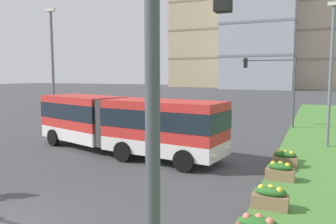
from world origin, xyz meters
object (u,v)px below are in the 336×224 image
Objects in this scene: flower_planter_3 at (285,159)px; apartment_tower_west at (205,33)px; streetlight_median at (331,69)px; flower_planter_1 at (270,197)px; car_navy_sedan at (136,116)px; streetlight_left at (53,67)px; flower_planter_2 at (280,171)px; apartment_tower_centre at (325,20)px; articulated_bus at (122,123)px; apartment_tower_westcentre at (260,27)px; traffic_light_far_right at (275,79)px; traffic_light_near_right at (186,80)px.

flower_planter_3 is 110.89m from apartment_tower_west.
streetlight_median is 0.21× the size of apartment_tower_west.
flower_planter_1 is 0.03× the size of apartment_tower_west.
streetlight_left reaches higher than car_navy_sedan.
flower_planter_1 is 1.00× the size of flower_planter_2.
apartment_tower_centre reaches higher than streetlight_median.
flower_planter_1 is (8.39, -4.88, -1.23)m from articulated_bus.
traffic_light_far_right is at bearing -80.27° from apartment_tower_westcentre.
articulated_bus is 9.78m from flower_planter_1.
flower_planter_2 is at bearing -82.73° from traffic_light_far_right.
apartment_tower_centre reaches higher than flower_planter_2.
apartment_tower_west is at bearing 149.53° from apartment_tower_westcentre.
apartment_tower_westcentre is at bearing 99.35° from flower_planter_2.
flower_planter_3 is 0.20× the size of traffic_light_far_right.
traffic_light_near_right reaches higher than car_navy_sedan.
flower_planter_2 is 1.00× the size of flower_planter_3.
traffic_light_near_right is 17.45m from streetlight_median.
apartment_tower_centre reaches higher than streetlight_left.
traffic_light_far_right is 98.37m from apartment_tower_west.
apartment_tower_westcentre is (-15.22, 92.46, 18.39)m from flower_planter_2.
articulated_bus is 10.95× the size of flower_planter_2.
car_navy_sedan is at bearing 139.19° from flower_planter_2.
apartment_tower_centre is at bearing 80.21° from car_navy_sedan.
flower_planter_1 is 5.35m from flower_planter_3.
flower_planter_3 is 93.34m from apartment_tower_westcentre.
flower_planter_2 is at bearing -40.81° from car_navy_sedan.
flower_planter_2 is at bearing 87.60° from traffic_light_near_right.
flower_planter_2 is at bearing -103.81° from streetlight_median.
streetlight_median is at bearing 12.07° from streetlight_left.
car_navy_sedan reaches higher than flower_planter_3.
apartment_tower_west is (-23.96, 94.09, 18.65)m from car_navy_sedan.
car_navy_sedan is 0.51× the size of streetlight_left.
streetlight_left is 17.52m from streetlight_median.
car_navy_sedan is at bearing -162.57° from traffic_light_far_right.
streetlight_median reaches higher than traffic_light_near_right.
traffic_light_near_right is at bearing -97.58° from streetlight_median.
apartment_tower_centre is at bearing 89.44° from streetlight_median.
streetlight_left is at bearing 173.11° from flower_planter_3.
traffic_light_near_right reaches higher than flower_planter_3.
traffic_light_far_right reaches higher than flower_planter_1.
apartment_tower_west reaches higher than flower_planter_1.
apartment_tower_westcentre reaches higher than streetlight_median.
flower_planter_1 is 7.46m from traffic_light_near_right.
car_navy_sedan is 0.11× the size of apartment_tower_centre.
articulated_bus reaches higher than flower_planter_1.
flower_planter_1 is 115.87m from apartment_tower_west.
flower_planter_2 is at bearing -11.80° from articulated_bus.
apartment_tower_west is (-38.63, 97.39, 14.80)m from streetlight_median.
articulated_bus is at bearing 149.82° from flower_planter_1.
articulated_bus is 14.08m from traffic_light_near_right.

